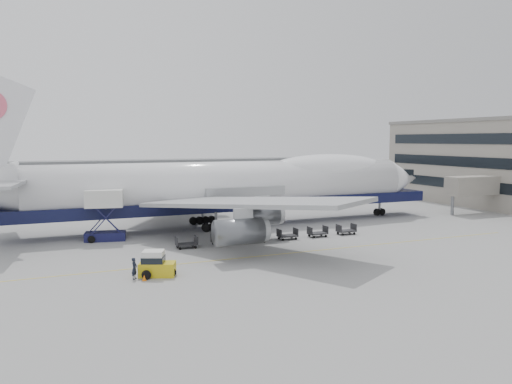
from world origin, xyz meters
name	(u,v)px	position (x,y,z in m)	size (l,w,h in m)	color
ground	(265,242)	(0.00, 0.00, 0.00)	(260.00, 260.00, 0.00)	gray
apron_line	(289,253)	(0.00, -6.00, 0.01)	(60.00, 0.15, 0.01)	gold
hangar	(106,175)	(-10.00, 70.00, 3.50)	(110.00, 8.00, 7.00)	slate
airliner	(234,185)	(0.64, 12.00, 5.62)	(67.00, 55.30, 19.98)	white
catering_truck	(105,212)	(-16.90, 8.52, 3.43)	(4.97, 3.83, 6.02)	#161743
baggage_tug	(156,265)	(-14.60, -9.26, 1.00)	(3.46, 2.68, 2.25)	gold
ground_worker	(134,268)	(-16.48, -9.51, 0.92)	(0.67, 0.44, 1.84)	black
traffic_cone	(144,278)	(-15.81, -10.34, 0.24)	(0.35, 0.35, 0.51)	orange
dolly_0	(186,243)	(-9.21, 0.58, 0.53)	(2.30, 1.35, 1.30)	#2D2D30
dolly_1	(222,241)	(-5.09, 0.58, 0.53)	(2.30, 1.35, 1.30)	#2D2D30
dolly_2	(256,238)	(-0.97, 0.58, 0.53)	(2.30, 1.35, 1.30)	#2D2D30
dolly_3	(287,235)	(3.15, 0.58, 0.53)	(2.30, 1.35, 1.30)	#2D2D30
dolly_4	(318,233)	(7.27, 0.58, 0.53)	(2.30, 1.35, 1.30)	#2D2D30
dolly_5	(346,230)	(11.39, 0.58, 0.53)	(2.30, 1.35, 1.30)	#2D2D30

